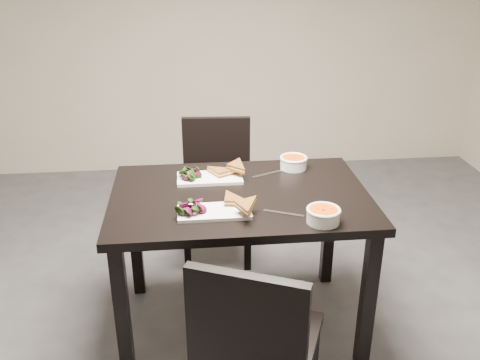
% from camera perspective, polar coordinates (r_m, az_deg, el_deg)
% --- Properties ---
extents(table, '(1.20, 0.80, 0.75)m').
position_cam_1_polar(table, '(2.48, -0.00, -3.56)').
color(table, black).
rests_on(table, ground).
extents(chair_near, '(0.55, 0.55, 0.85)m').
position_cam_1_polar(chair_near, '(2.00, 1.60, -17.23)').
color(chair_near, black).
rests_on(chair_near, ground).
extents(chair_far, '(0.45, 0.45, 0.85)m').
position_cam_1_polar(chair_far, '(3.25, -2.54, 0.04)').
color(chair_far, black).
rests_on(chair_far, ground).
extents(plate_near, '(0.32, 0.16, 0.02)m').
position_cam_1_polar(plate_near, '(2.26, -2.81, -3.48)').
color(plate_near, white).
rests_on(plate_near, table).
extents(sandwich_near, '(0.17, 0.14, 0.05)m').
position_cam_1_polar(sandwich_near, '(2.26, -1.20, -2.48)').
color(sandwich_near, brown).
rests_on(sandwich_near, plate_near).
extents(salad_near, '(0.10, 0.09, 0.04)m').
position_cam_1_polar(salad_near, '(2.25, -5.37, -2.92)').
color(salad_near, black).
rests_on(salad_near, plate_near).
extents(soup_bowl_near, '(0.14, 0.14, 0.06)m').
position_cam_1_polar(soup_bowl_near, '(2.20, 9.06, -3.72)').
color(soup_bowl_near, white).
rests_on(soup_bowl_near, table).
extents(cutlery_near, '(0.17, 0.09, 0.00)m').
position_cam_1_polar(cutlery_near, '(2.27, 4.76, -3.61)').
color(cutlery_near, silver).
rests_on(cutlery_near, table).
extents(plate_far, '(0.32, 0.16, 0.02)m').
position_cam_1_polar(plate_far, '(2.59, -3.31, 0.21)').
color(plate_far, white).
rests_on(plate_far, table).
extents(sandwich_far, '(0.20, 0.18, 0.05)m').
position_cam_1_polar(sandwich_far, '(2.56, -1.86, 0.83)').
color(sandwich_far, brown).
rests_on(sandwich_far, plate_far).
extents(salad_far, '(0.10, 0.09, 0.04)m').
position_cam_1_polar(salad_far, '(2.58, -5.55, 0.72)').
color(salad_far, black).
rests_on(salad_far, plate_far).
extents(soup_bowl_far, '(0.14, 0.14, 0.06)m').
position_cam_1_polar(soup_bowl_far, '(2.72, 5.84, 1.99)').
color(soup_bowl_far, white).
rests_on(soup_bowl_far, table).
extents(cutlery_far, '(0.17, 0.09, 0.00)m').
position_cam_1_polar(cutlery_far, '(2.65, 3.02, 0.67)').
color(cutlery_far, silver).
rests_on(cutlery_far, table).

